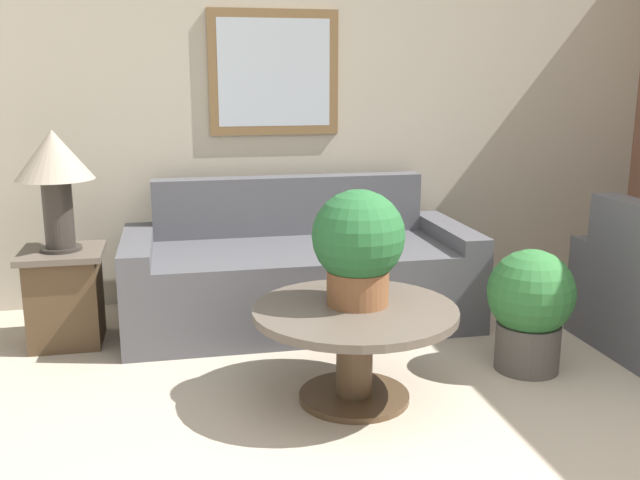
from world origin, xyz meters
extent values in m
cube|color=#B2A893|center=(0.00, 2.99, 1.30)|extent=(6.62, 0.06, 2.60)
cube|color=brown|center=(-0.47, 2.94, 1.56)|extent=(0.88, 0.03, 0.83)
cube|color=#B2BCC6|center=(-0.47, 2.93, 1.56)|extent=(0.76, 0.01, 0.71)
cube|color=#4C4C51|center=(-0.41, 2.34, 0.25)|extent=(1.81, 0.96, 0.50)
cube|color=#4C4C51|center=(-0.41, 2.74, 0.69)|extent=(1.81, 0.16, 0.39)
cube|color=#4C4C51|center=(-1.40, 2.34, 0.30)|extent=(0.18, 0.96, 0.60)
cube|color=#4C4C51|center=(0.59, 2.34, 0.30)|extent=(0.18, 0.96, 0.60)
cylinder|color=#4C3823|center=(-0.35, 1.18, 0.01)|extent=(0.54, 0.54, 0.03)
cylinder|color=#4C3823|center=(-0.35, 1.18, 0.23)|extent=(0.18, 0.18, 0.40)
cylinder|color=brown|center=(-0.35, 1.18, 0.45)|extent=(0.98, 0.98, 0.04)
cube|color=#4C3823|center=(-1.82, 2.27, 0.26)|extent=(0.40, 0.40, 0.53)
cube|color=brown|center=(-1.82, 2.27, 0.55)|extent=(0.47, 0.47, 0.03)
cylinder|color=#2D2823|center=(-1.82, 2.27, 0.57)|extent=(0.23, 0.23, 0.02)
cylinder|color=#2D2823|center=(-1.82, 2.27, 0.78)|extent=(0.17, 0.17, 0.39)
cone|color=gray|center=(-1.82, 2.27, 1.11)|extent=(0.43, 0.43, 0.28)
cylinder|color=brown|center=(-0.32, 1.24, 0.56)|extent=(0.30, 0.30, 0.17)
sphere|color=#235B2D|center=(-0.32, 1.24, 0.81)|extent=(0.44, 0.44, 0.44)
cylinder|color=#4C4742|center=(0.65, 1.35, 0.13)|extent=(0.34, 0.34, 0.26)
sphere|color=#2D6B33|center=(0.65, 1.35, 0.43)|extent=(0.46, 0.46, 0.46)
camera|label=1|loc=(-1.17, -1.94, 1.55)|focal=40.00mm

